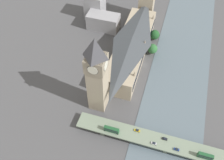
# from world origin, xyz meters

# --- Properties ---
(ground_plane) EXTENTS (600.00, 600.00, 0.00)m
(ground_plane) POSITION_xyz_m (0.00, 0.00, 0.00)
(ground_plane) COLOR #4C4C4F
(river_water) EXTENTS (53.38, 360.00, 0.30)m
(river_water) POSITION_xyz_m (-32.69, 0.00, 0.15)
(river_water) COLOR slate
(river_water) RESTS_ON ground_plane
(parliament_hall) EXTENTS (26.40, 105.00, 24.81)m
(parliament_hall) POSITION_xyz_m (15.97, -8.00, 12.33)
(parliament_hall) COLOR tan
(parliament_hall) RESTS_ON ground_plane
(clock_tower) EXTENTS (14.57, 14.57, 73.11)m
(clock_tower) POSITION_xyz_m (27.72, 55.16, 39.15)
(clock_tower) COLOR tan
(clock_tower) RESTS_ON ground_plane
(road_bridge) EXTENTS (138.75, 13.20, 5.72)m
(road_bridge) POSITION_xyz_m (-32.69, 76.42, 4.63)
(road_bridge) COLOR #5D6A59
(road_bridge) RESTS_ON ground_plane
(double_decker_bus_lead) EXTENTS (11.78, 2.63, 5.00)m
(double_decker_bus_lead) POSITION_xyz_m (9.11, 79.41, 8.48)
(double_decker_bus_lead) COLOR #235B33
(double_decker_bus_lead) RESTS_ON road_bridge
(double_decker_bus_rear) EXTENTS (10.75, 2.50, 5.01)m
(double_decker_bus_rear) POSITION_xyz_m (-59.64, 79.64, 8.46)
(double_decker_bus_rear) COLOR #235B33
(double_decker_bus_rear) RESTS_ON road_bridge
(car_northbound_lead) EXTENTS (4.13, 1.78, 1.30)m
(car_northbound_lead) POSITION_xyz_m (-23.40, 79.89, 6.37)
(car_northbound_lead) COLOR silver
(car_northbound_lead) RESTS_ON road_bridge
(car_northbound_tail) EXTENTS (4.44, 1.93, 1.31)m
(car_northbound_tail) POSITION_xyz_m (-9.33, 73.32, 6.37)
(car_northbound_tail) COLOR gold
(car_northbound_tail) RESTS_ON road_bridge
(car_southbound_lead) EXTENTS (3.91, 1.86, 1.36)m
(car_southbound_lead) POSITION_xyz_m (-39.93, 79.66, 6.39)
(car_southbound_lead) COLOR navy
(car_southbound_lead) RESTS_ON road_bridge
(car_southbound_mid) EXTENTS (3.87, 1.89, 1.27)m
(car_southbound_mid) POSITION_xyz_m (-30.42, 73.92, 6.36)
(car_southbound_mid) COLOR black
(car_southbound_mid) RESTS_ON road_bridge
(city_block_west) EXTENTS (33.85, 16.76, 17.38)m
(city_block_west) POSITION_xyz_m (55.83, -41.54, 8.69)
(city_block_west) COLOR #939399
(city_block_west) RESTS_ON ground_plane
(city_block_center) EXTENTS (19.89, 19.04, 28.39)m
(city_block_center) POSITION_xyz_m (71.37, -59.09, 14.20)
(city_block_center) COLOR #939399
(city_block_center) RESTS_ON ground_plane
(tree_embankment_near) EXTENTS (9.91, 9.91, 12.07)m
(tree_embankment_near) POSITION_xyz_m (-1.12, -38.62, 7.11)
(tree_embankment_near) COLOR brown
(tree_embankment_near) RESTS_ON ground_plane
(tree_embankment_mid) EXTENTS (9.57, 9.57, 11.45)m
(tree_embankment_mid) POSITION_xyz_m (-3.06, -17.82, 6.65)
(tree_embankment_mid) COLOR brown
(tree_embankment_mid) RESTS_ON ground_plane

